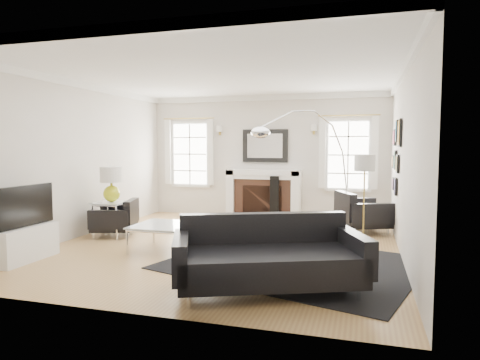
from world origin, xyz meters
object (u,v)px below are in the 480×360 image
(fireplace, at_px, (263,195))
(coffee_table, at_px, (165,226))
(armchair_left, at_px, (117,219))
(gourd_lamp, at_px, (111,182))
(armchair_right, at_px, (360,214))
(arc_floor_lamp, at_px, (306,166))
(sofa, at_px, (268,258))

(fireplace, relative_size, coffee_table, 1.83)
(fireplace, bearing_deg, coffee_table, -103.35)
(armchair_left, distance_m, gourd_lamp, 0.70)
(armchair_right, distance_m, coffee_table, 3.75)
(fireplace, distance_m, armchair_right, 2.38)
(fireplace, height_order, coffee_table, fireplace)
(fireplace, xyz_separation_m, armchair_left, (-2.15, -2.59, -0.24))
(coffee_table, bearing_deg, gourd_lamp, 153.68)
(armchair_right, relative_size, gourd_lamp, 1.88)
(gourd_lamp, height_order, arc_floor_lamp, arc_floor_lamp)
(armchair_left, xyz_separation_m, armchair_right, (4.29, 1.56, 0.05))
(coffee_table, bearing_deg, armchair_right, 38.43)
(armchair_left, bearing_deg, armchair_right, 19.98)
(sofa, distance_m, gourd_lamp, 4.00)
(fireplace, relative_size, gourd_lamp, 2.66)
(sofa, xyz_separation_m, coffee_table, (-1.97, 1.38, 0.01))
(fireplace, distance_m, coffee_table, 3.46)
(armchair_left, bearing_deg, sofa, -33.01)
(sofa, height_order, armchair_right, sofa)
(armchair_right, height_order, gourd_lamp, gourd_lamp)
(armchair_left, relative_size, gourd_lamp, 1.54)
(coffee_table, relative_size, gourd_lamp, 1.46)
(armchair_right, distance_m, gourd_lamp, 4.68)
(fireplace, xyz_separation_m, gourd_lamp, (-2.20, -2.67, 0.46))
(sofa, height_order, coffee_table, sofa)
(armchair_left, xyz_separation_m, coffee_table, (1.35, -0.77, 0.08))
(fireplace, xyz_separation_m, coffee_table, (-0.80, -3.36, -0.16))
(fireplace, distance_m, armchair_left, 3.37)
(sofa, distance_m, armchair_left, 3.95)
(sofa, distance_m, arc_floor_lamp, 3.14)
(fireplace, bearing_deg, gourd_lamp, -129.51)
(armchair_right, distance_m, arc_floor_lamp, 1.51)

